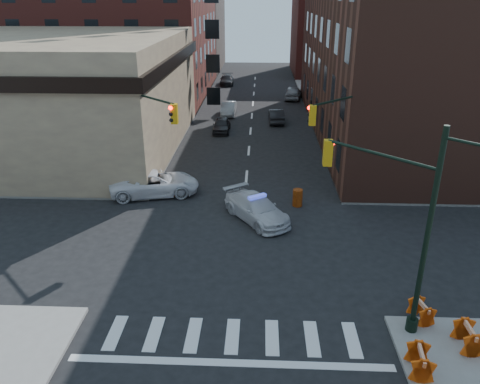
# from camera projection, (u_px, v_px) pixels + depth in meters

# --- Properties ---
(ground) EXTENTS (140.00, 140.00, 0.00)m
(ground) POSITION_uv_depth(u_px,v_px,m) (240.00, 247.00, 23.97)
(ground) COLOR black
(ground) RESTS_ON ground
(sidewalk_nw) EXTENTS (34.00, 54.50, 0.15)m
(sidewalk_nw) POSITION_uv_depth(u_px,v_px,m) (58.00, 103.00, 55.00)
(sidewalk_nw) COLOR gray
(sidewalk_nw) RESTS_ON ground
(sidewalk_ne) EXTENTS (34.00, 54.50, 0.15)m
(sidewalk_ne) POSITION_uv_depth(u_px,v_px,m) (455.00, 107.00, 53.12)
(sidewalk_ne) COLOR gray
(sidewalk_ne) RESTS_ON ground
(bank_building) EXTENTS (22.00, 22.00, 9.00)m
(bank_building) POSITION_uv_depth(u_px,v_px,m) (41.00, 93.00, 38.08)
(bank_building) COLOR tan
(bank_building) RESTS_ON ground
(commercial_row_ne) EXTENTS (14.00, 34.00, 14.00)m
(commercial_row_ne) POSITION_uv_depth(u_px,v_px,m) (398.00, 55.00, 41.39)
(commercial_row_ne) COLOR #4C291E
(commercial_row_ne) RESTS_ON ground
(filler_nw) EXTENTS (20.00, 18.00, 16.00)m
(filler_nw) POSITION_uv_depth(u_px,v_px,m) (161.00, 19.00, 78.51)
(filler_nw) COLOR #51443C
(filler_nw) RESTS_ON ground
(filler_ne) EXTENTS (16.00, 16.00, 12.00)m
(filler_ne) POSITION_uv_depth(u_px,v_px,m) (344.00, 35.00, 74.39)
(filler_ne) COLOR maroon
(filler_ne) RESTS_ON ground
(signal_pole_se) EXTENTS (5.40, 5.27, 8.00)m
(signal_pole_se) POSITION_uv_depth(u_px,v_px,m) (401.00, 215.00, 16.84)
(signal_pole_se) COLOR black
(signal_pole_se) RESTS_ON sidewalk_se
(signal_pole_nw) EXTENTS (3.58, 3.67, 8.00)m
(signal_pole_nw) POSITION_uv_depth(u_px,v_px,m) (145.00, 135.00, 27.42)
(signal_pole_nw) COLOR black
(signal_pole_nw) RESTS_ON sidewalk_nw
(signal_pole_ne) EXTENTS (3.67, 3.58, 8.00)m
(signal_pole_ne) POSITION_uv_depth(u_px,v_px,m) (345.00, 137.00, 26.96)
(signal_pole_ne) COLOR black
(signal_pole_ne) RESTS_ON sidewalk_ne
(tree_ne_near) EXTENTS (3.00, 3.00, 4.85)m
(tree_ne_near) POSITION_uv_depth(u_px,v_px,m) (328.00, 87.00, 46.21)
(tree_ne_near) COLOR black
(tree_ne_near) RESTS_ON sidewalk_ne
(tree_ne_far) EXTENTS (3.00, 3.00, 4.85)m
(tree_ne_far) POSITION_uv_depth(u_px,v_px,m) (319.00, 74.00, 53.57)
(tree_ne_far) COLOR black
(tree_ne_far) RESTS_ON sidewalk_ne
(police_car) EXTENTS (4.37, 5.09, 1.40)m
(police_car) POSITION_uv_depth(u_px,v_px,m) (257.00, 208.00, 26.61)
(police_car) COLOR silver
(police_car) RESTS_ON ground
(pickup) EXTENTS (6.07, 3.83, 1.56)m
(pickup) POSITION_uv_depth(u_px,v_px,m) (155.00, 183.00, 29.97)
(pickup) COLOR white
(pickup) RESTS_ON ground
(parked_car_wnear) EXTENTS (1.55, 3.80, 1.29)m
(parked_car_wnear) POSITION_uv_depth(u_px,v_px,m) (222.00, 125.00, 43.74)
(parked_car_wnear) COLOR black
(parked_car_wnear) RESTS_ON ground
(parked_car_wfar) EXTENTS (1.49, 4.15, 1.36)m
(parked_car_wfar) POSITION_uv_depth(u_px,v_px,m) (229.00, 109.00, 49.88)
(parked_car_wfar) COLOR gray
(parked_car_wfar) RESTS_ON ground
(parked_car_wdeep) EXTENTS (2.06, 4.72, 1.35)m
(parked_car_wdeep) POSITION_uv_depth(u_px,v_px,m) (227.00, 80.00, 66.60)
(parked_car_wdeep) COLOR black
(parked_car_wdeep) RESTS_ON ground
(parked_car_enear) EXTENTS (1.59, 4.15, 1.35)m
(parked_car_enear) POSITION_uv_depth(u_px,v_px,m) (276.00, 116.00, 46.94)
(parked_car_enear) COLOR black
(parked_car_enear) RESTS_ON ground
(parked_car_efar) EXTENTS (2.43, 4.83, 1.58)m
(parked_car_efar) POSITION_uv_depth(u_px,v_px,m) (293.00, 93.00, 57.38)
(parked_car_efar) COLOR #93959B
(parked_car_efar) RESTS_ON ground
(pedestrian_a) EXTENTS (0.68, 0.68, 1.59)m
(pedestrian_a) POSITION_uv_depth(u_px,v_px,m) (86.00, 177.00, 30.45)
(pedestrian_a) COLOR black
(pedestrian_a) RESTS_ON sidewalk_nw
(pedestrian_b) EXTENTS (1.04, 0.92, 1.80)m
(pedestrian_b) POSITION_uv_depth(u_px,v_px,m) (93.00, 182.00, 29.47)
(pedestrian_b) COLOR black
(pedestrian_b) RESTS_ON sidewalk_nw
(pedestrian_c) EXTENTS (1.06, 0.85, 1.69)m
(pedestrian_c) POSITION_uv_depth(u_px,v_px,m) (45.00, 177.00, 30.30)
(pedestrian_c) COLOR #212632
(pedestrian_c) RESTS_ON sidewalk_nw
(barrel_road) EXTENTS (0.69, 0.69, 1.06)m
(barrel_road) POSITION_uv_depth(u_px,v_px,m) (298.00, 198.00, 28.44)
(barrel_road) COLOR red
(barrel_road) RESTS_ON ground
(barrel_bank) EXTENTS (0.61, 0.61, 0.92)m
(barrel_bank) POSITION_uv_depth(u_px,v_px,m) (174.00, 189.00, 29.91)
(barrel_bank) COLOR red
(barrel_bank) RESTS_ON ground
(barricade_se_a) EXTENTS (0.77, 1.19, 0.82)m
(barricade_se_a) POSITION_uv_depth(u_px,v_px,m) (421.00, 311.00, 18.21)
(barricade_se_a) COLOR #CF5509
(barricade_se_a) RESTS_ON sidewalk_se
(barricade_se_b) EXTENTS (0.63, 1.24, 0.92)m
(barricade_se_b) POSITION_uv_depth(u_px,v_px,m) (468.00, 337.00, 16.76)
(barricade_se_b) COLOR red
(barricade_se_b) RESTS_ON sidewalk_se
(barricade_se_c) EXTENTS (0.75, 1.28, 0.92)m
(barricade_se_c) POSITION_uv_depth(u_px,v_px,m) (420.00, 362.00, 15.66)
(barricade_se_c) COLOR #DC570A
(barricade_se_c) RESTS_ON sidewalk_se
(barricade_nw_a) EXTENTS (1.25, 0.67, 0.92)m
(barricade_nw_a) POSITION_uv_depth(u_px,v_px,m) (131.00, 191.00, 29.27)
(barricade_nw_a) COLOR #EF360B
(barricade_nw_a) RESTS_ON sidewalk_nw
(barricade_nw_b) EXTENTS (1.15, 0.69, 0.82)m
(barricade_nw_b) POSITION_uv_depth(u_px,v_px,m) (60.00, 185.00, 30.25)
(barricade_nw_b) COLOR #C74B09
(barricade_nw_b) RESTS_ON sidewalk_nw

